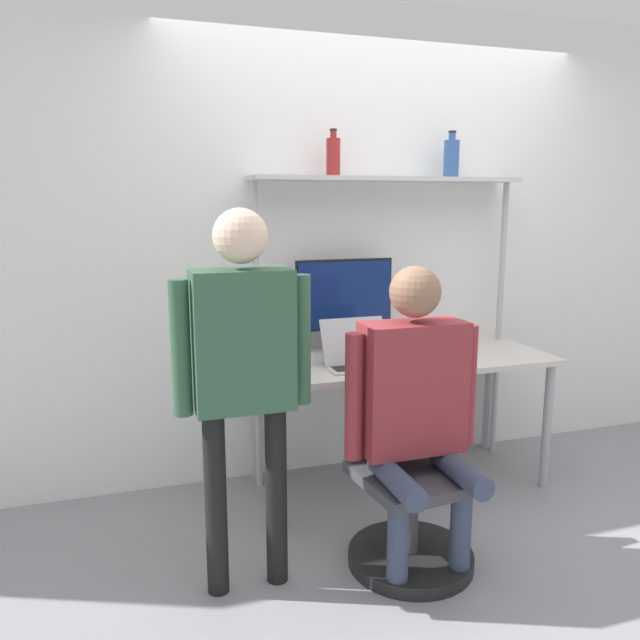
% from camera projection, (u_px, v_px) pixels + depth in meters
% --- Properties ---
extents(ground_plane, '(12.00, 12.00, 0.00)m').
position_uv_depth(ground_plane, '(428.00, 512.00, 3.26)').
color(ground_plane, gray).
extents(wall_back, '(8.00, 0.06, 2.70)m').
position_uv_depth(wall_back, '(376.00, 244.00, 3.72)').
color(wall_back, white).
rests_on(wall_back, ground_plane).
extents(desk, '(1.66, 0.71, 0.75)m').
position_uv_depth(desk, '(401.00, 370.00, 3.48)').
color(desk, beige).
rests_on(desk, ground_plane).
extents(shelf_unit, '(1.58, 0.26, 1.74)m').
position_uv_depth(shelf_unit, '(388.00, 226.00, 3.54)').
color(shelf_unit, silver).
rests_on(shelf_unit, ground_plane).
extents(monitor, '(0.57, 0.22, 0.53)m').
position_uv_depth(monitor, '(344.00, 301.00, 3.51)').
color(monitor, black).
rests_on(monitor, desk).
extents(laptop, '(0.35, 0.26, 0.24)m').
position_uv_depth(laptop, '(357.00, 353.00, 3.27)').
color(laptop, '#BCBCC1').
rests_on(laptop, desk).
extents(cell_phone, '(0.07, 0.15, 0.01)m').
position_uv_depth(cell_phone, '(412.00, 364.00, 3.28)').
color(cell_phone, silver).
rests_on(cell_phone, desk).
extents(office_chair, '(0.56, 0.56, 0.89)m').
position_uv_depth(office_chair, '(407.00, 504.00, 2.79)').
color(office_chair, black).
rests_on(office_chair, ground_plane).
extents(person_seated, '(0.61, 0.47, 1.34)m').
position_uv_depth(person_seated, '(416.00, 396.00, 2.65)').
color(person_seated, '#38425B').
rests_on(person_seated, ground_plane).
extents(person_standing, '(0.56, 0.21, 1.58)m').
position_uv_depth(person_standing, '(243.00, 356.00, 2.46)').
color(person_standing, black).
rests_on(person_standing, ground_plane).
extents(bottle_blue, '(0.09, 0.09, 0.26)m').
position_uv_depth(bottle_blue, '(451.00, 158.00, 3.58)').
color(bottle_blue, '#335999').
rests_on(bottle_blue, shelf_unit).
extents(bottle_red, '(0.08, 0.08, 0.25)m').
position_uv_depth(bottle_red, '(333.00, 156.00, 3.36)').
color(bottle_red, maroon).
rests_on(bottle_red, shelf_unit).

